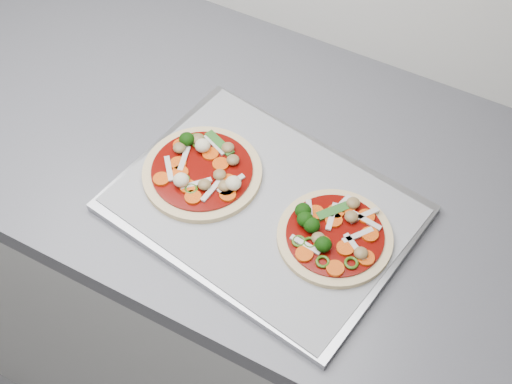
% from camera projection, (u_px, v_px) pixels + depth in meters
% --- Properties ---
extents(base_cabinet, '(3.60, 0.60, 0.86)m').
position_uv_depth(base_cabinet, '(346.00, 345.00, 1.44)').
color(base_cabinet, silver).
rests_on(base_cabinet, ground).
extents(countertop, '(3.60, 0.60, 0.04)m').
position_uv_depth(countertop, '(376.00, 217.00, 1.08)').
color(countertop, '#58595F').
rests_on(countertop, base_cabinet).
extents(baking_tray, '(0.46, 0.37, 0.01)m').
position_uv_depth(baking_tray, '(264.00, 208.00, 1.06)').
color(baking_tray, '#96969B').
rests_on(baking_tray, countertop).
extents(parchment, '(0.45, 0.36, 0.00)m').
position_uv_depth(parchment, '(264.00, 205.00, 1.05)').
color(parchment, '#929297').
rests_on(parchment, baking_tray).
extents(pizza_left, '(0.23, 0.23, 0.03)m').
position_uv_depth(pizza_left, '(203.00, 170.00, 1.08)').
color(pizza_left, '#D1B27F').
rests_on(pizza_left, parchment).
extents(pizza_right, '(0.18, 0.18, 0.03)m').
position_uv_depth(pizza_right, '(333.00, 234.00, 1.01)').
color(pizza_right, '#D1B27F').
rests_on(pizza_right, parchment).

